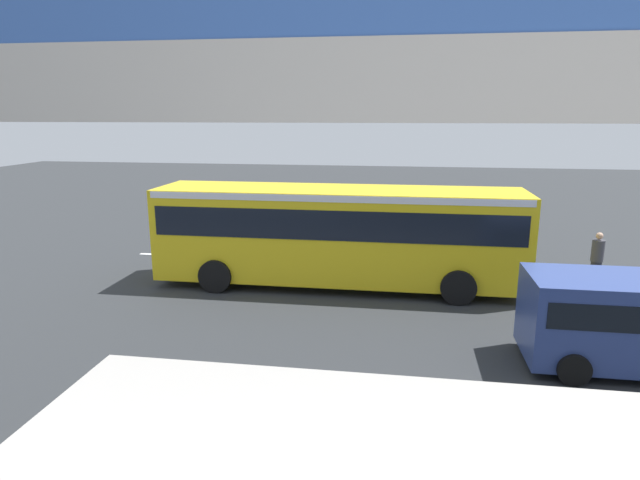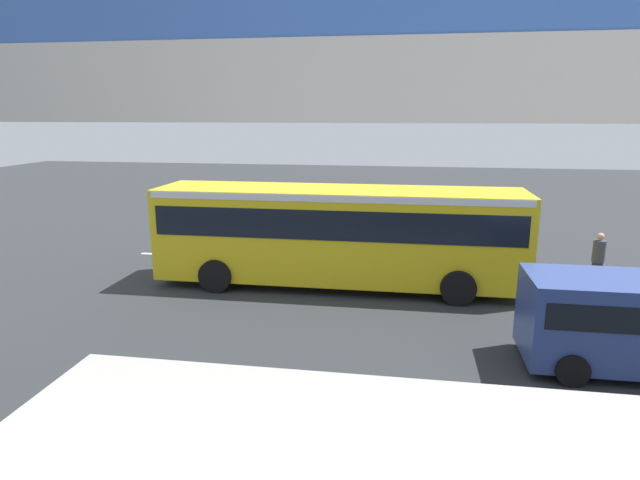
{
  "view_description": "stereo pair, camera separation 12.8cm",
  "coord_description": "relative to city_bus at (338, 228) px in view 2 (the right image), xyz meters",
  "views": [
    {
      "loc": [
        -1.21,
        17.03,
        5.47
      ],
      "look_at": [
        1.27,
        0.91,
        1.6
      ],
      "focal_mm": 30.21,
      "sensor_mm": 36.0,
      "label": 1
    },
    {
      "loc": [
        -1.33,
        17.01,
        5.47
      ],
      "look_at": [
        1.27,
        0.91,
        1.6
      ],
      "focal_mm": 30.21,
      "sensor_mm": 36.0,
      "label": 2
    }
  ],
  "objects": [
    {
      "name": "ground",
      "position": [
        -0.76,
        -0.43,
        -1.88
      ],
      "size": [
        80.0,
        80.0,
        0.0
      ],
      "primitive_type": "plane",
      "color": "#2D3033"
    },
    {
      "name": "lane_dash_right",
      "position": [
        3.24,
        -2.76,
        -1.88
      ],
      "size": [
        2.0,
        0.2,
        0.01
      ],
      "primitive_type": "cube",
      "color": "silver",
      "rests_on": "ground"
    },
    {
      "name": "lane_dash_left",
      "position": [
        -4.76,
        -2.76,
        -1.88
      ],
      "size": [
        2.0,
        0.2,
        0.01
      ],
      "primitive_type": "cube",
      "color": "silver",
      "rests_on": "ground"
    },
    {
      "name": "lane_dash_rightmost",
      "position": [
        7.24,
        -2.76,
        -1.88
      ],
      "size": [
        2.0,
        0.2,
        0.01
      ],
      "primitive_type": "cube",
      "color": "silver",
      "rests_on": "ground"
    },
    {
      "name": "pedestrian",
      "position": [
        -8.18,
        -1.08,
        -1.0
      ],
      "size": [
        0.38,
        0.38,
        1.79
      ],
      "color": "#2D2D38",
      "rests_on": "ground"
    },
    {
      "name": "lane_dash_centre",
      "position": [
        -0.76,
        -2.76,
        -1.88
      ],
      "size": [
        2.0,
        0.2,
        0.01
      ],
      "primitive_type": "cube",
      "color": "silver",
      "rests_on": "ground"
    },
    {
      "name": "pedestrian_overpass",
      "position": [
        -0.76,
        11.95,
        3.31
      ],
      "size": [
        26.47,
        2.6,
        7.01
      ],
      "color": "#B2ADA5",
      "rests_on": "ground"
    },
    {
      "name": "lane_dash_leftmost",
      "position": [
        -8.76,
        -2.76,
        -1.88
      ],
      "size": [
        2.0,
        0.2,
        0.01
      ],
      "primitive_type": "cube",
      "color": "silver",
      "rests_on": "ground"
    },
    {
      "name": "city_bus",
      "position": [
        0.0,
        0.0,
        0.0
      ],
      "size": [
        11.54,
        2.85,
        3.15
      ],
      "color": "yellow",
      "rests_on": "ground"
    }
  ]
}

